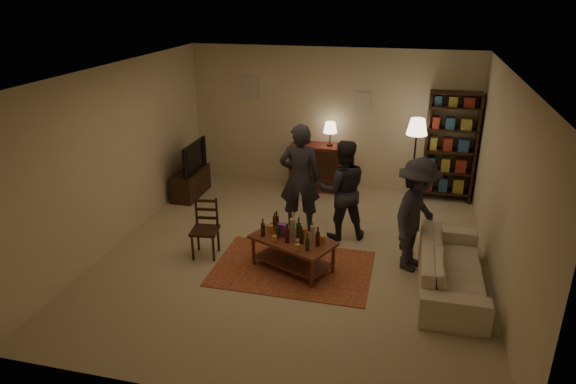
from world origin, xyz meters
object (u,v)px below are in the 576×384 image
(tv_stand, at_px, (191,176))
(dresser, at_px, (317,166))
(floor_lamp, at_px, (417,133))
(dining_chair, at_px, (206,226))
(sofa, at_px, (451,267))
(person_right, at_px, (342,190))
(bookshelf, at_px, (450,146))
(coffee_table, at_px, (292,242))
(person_left, at_px, (300,179))
(person_by_sofa, at_px, (416,215))

(tv_stand, xyz_separation_m, dresser, (2.25, 0.91, 0.09))
(tv_stand, xyz_separation_m, floor_lamp, (4.07, 0.49, 0.98))
(dining_chair, xyz_separation_m, sofa, (3.48, -0.10, -0.15))
(dining_chair, height_order, person_right, person_right)
(tv_stand, height_order, bookshelf, bookshelf)
(tv_stand, bearing_deg, coffee_table, -41.45)
(coffee_table, xyz_separation_m, dresser, (-0.25, 3.13, 0.06))
(bookshelf, bearing_deg, person_left, -140.73)
(coffee_table, height_order, dining_chair, dining_chair)
(tv_stand, bearing_deg, person_right, -19.10)
(bookshelf, xyz_separation_m, person_left, (-2.36, -1.93, -0.14))
(dresser, height_order, floor_lamp, floor_lamp)
(person_by_sofa, bearing_deg, bookshelf, 10.37)
(coffee_table, relative_size, person_by_sofa, 0.80)
(person_by_sofa, bearing_deg, dining_chair, 117.76)
(tv_stand, relative_size, person_by_sofa, 0.65)
(person_right, bearing_deg, floor_lamp, -142.72)
(coffee_table, xyz_separation_m, dining_chair, (-1.34, 0.12, 0.04))
(floor_lamp, relative_size, person_by_sofa, 1.00)
(coffee_table, bearing_deg, tv_stand, 138.55)
(dining_chair, relative_size, person_right, 0.55)
(coffee_table, relative_size, dining_chair, 1.48)
(bookshelf, distance_m, person_by_sofa, 2.82)
(sofa, height_order, person_left, person_left)
(dining_chair, height_order, tv_stand, tv_stand)
(bookshelf, bearing_deg, floor_lamp, -141.62)
(dresser, bearing_deg, person_by_sofa, -54.85)
(tv_stand, height_order, sofa, tv_stand)
(coffee_table, bearing_deg, bookshelf, 55.59)
(sofa, bearing_deg, person_right, 54.60)
(person_left, bearing_deg, coffee_table, 88.61)
(dining_chair, bearing_deg, person_right, 21.74)
(dining_chair, xyz_separation_m, floor_lamp, (2.91, 2.59, 0.91))
(sofa, relative_size, person_by_sofa, 1.28)
(coffee_table, bearing_deg, dining_chair, 175.06)
(dresser, bearing_deg, dining_chair, -109.87)
(tv_stand, distance_m, floor_lamp, 4.22)
(sofa, distance_m, person_left, 2.70)
(person_left, xyz_separation_m, person_right, (0.69, -0.09, -0.10))
(coffee_table, bearing_deg, person_left, 98.04)
(bookshelf, relative_size, person_left, 1.13)
(tv_stand, bearing_deg, dining_chair, -60.93)
(dresser, relative_size, sofa, 0.65)
(sofa, xyz_separation_m, person_left, (-2.32, 1.25, 0.59))
(dresser, distance_m, person_left, 1.91)
(dresser, bearing_deg, person_right, -68.59)
(person_by_sofa, bearing_deg, tv_stand, 88.41)
(floor_lamp, height_order, person_left, person_left)
(coffee_table, distance_m, dresser, 3.14)
(person_right, bearing_deg, bookshelf, -147.80)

